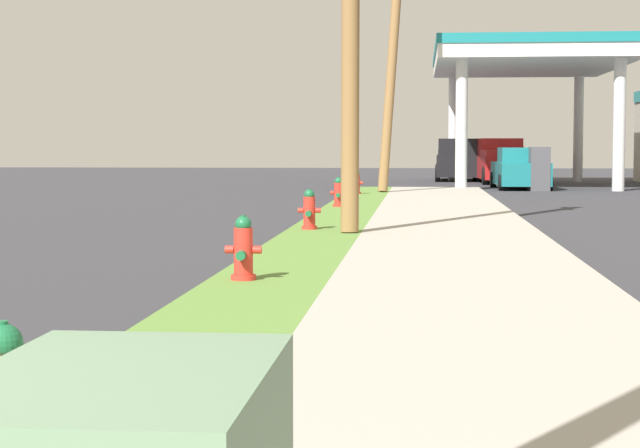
% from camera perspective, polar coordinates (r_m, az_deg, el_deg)
% --- Properties ---
extents(fire_hydrant_nearest, '(0.42, 0.38, 0.74)m').
position_cam_1_polar(fire_hydrant_nearest, '(5.33, -16.00, -9.29)').
color(fire_hydrant_nearest, red).
rests_on(fire_hydrant_nearest, grass_verge).
extents(fire_hydrant_second, '(0.42, 0.38, 0.74)m').
position_cam_1_polar(fire_hydrant_second, '(12.70, -3.97, -1.43)').
color(fire_hydrant_second, red).
rests_on(fire_hydrant_second, grass_verge).
extents(fire_hydrant_third, '(0.42, 0.37, 0.74)m').
position_cam_1_polar(fire_hydrant_third, '(20.32, -0.55, 0.64)').
color(fire_hydrant_third, red).
rests_on(fire_hydrant_third, grass_verge).
extents(fire_hydrant_fourth, '(0.42, 0.37, 0.74)m').
position_cam_1_polar(fire_hydrant_fourth, '(27.82, 0.96, 1.57)').
color(fire_hydrant_fourth, red).
rests_on(fire_hydrant_fourth, grass_verge).
extents(fire_hydrant_fifth, '(0.42, 0.38, 0.74)m').
position_cam_1_polar(fire_hydrant_fifth, '(35.20, 1.89, 2.09)').
color(fire_hydrant_fifth, red).
rests_on(fire_hydrant_fifth, grass_verge).
extents(utility_pole_background, '(1.22, 2.32, 10.40)m').
position_cam_1_polar(utility_pole_background, '(37.44, 3.84, 9.80)').
color(utility_pole_background, olive).
rests_on(utility_pole_background, grass_verge).
extents(car_teal_by_near_pump, '(2.04, 4.55, 1.57)m').
position_cam_1_polar(car_teal_by_near_pump, '(42.80, 10.28, 2.75)').
color(car_teal_by_near_pump, '#197075').
rests_on(car_teal_by_near_pump, ground).
extents(truck_black_at_forecourt, '(2.22, 5.44, 1.97)m').
position_cam_1_polar(truck_black_at_forecourt, '(52.75, 7.12, 3.23)').
color(truck_black_at_forecourt, black).
rests_on(truck_black_at_forecourt, ground).
extents(truck_red_on_apron, '(2.34, 5.48, 1.97)m').
position_cam_1_polar(truck_red_on_apron, '(49.40, 9.34, 3.16)').
color(truck_red_on_apron, red).
rests_on(truck_red_on_apron, ground).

